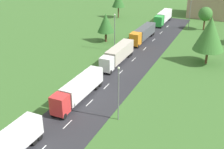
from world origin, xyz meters
TOP-DOWN VIEW (x-y plane):
  - road at (0.00, 24.50)m, footprint 10.00×140.00m
  - lane_marking_centre at (0.00, 21.87)m, footprint 0.16×124.43m
  - truck_lead at (-2.61, 14.81)m, footprint 2.66×12.30m
  - truck_second at (-2.16, 32.13)m, footprint 2.62×13.61m
  - truck_third at (-2.53, 49.81)m, footprint 2.57×13.24m
  - truck_fourth at (-2.60, 67.06)m, footprint 2.83×13.60m
  - truck_fifth at (-2.32, 86.37)m, footprint 2.53×12.58m
  - lamppost_second at (6.38, 29.26)m, footprint 0.36×0.36m
  - lamppost_third at (-6.48, 57.14)m, footprint 0.36×0.36m
  - lamppost_fourth at (6.43, 83.27)m, footprint 0.36×0.36m
  - tree_birch at (10.78, 84.32)m, footprint 4.11×4.11m
  - tree_maple at (15.34, 57.95)m, footprint 6.63×6.63m
  - tree_pine at (-18.38, 87.40)m, footprint 4.28×4.28m
  - tree_ash at (-11.32, 62.35)m, footprint 4.40×4.40m
  - distant_building at (9.70, 102.54)m, footprint 13.46×12.08m

SIDE VIEW (x-z plane):
  - road at x=0.00m, z-range 0.00..0.06m
  - lane_marking_centre at x=0.00m, z-range 0.06..0.07m
  - truck_fourth at x=-2.60m, z-range 0.32..3.89m
  - truck_fifth at x=-2.32m, z-range 0.34..3.93m
  - truck_lead at x=-2.61m, z-range 0.34..3.95m
  - truck_second at x=-2.16m, z-range 0.36..3.95m
  - truck_third at x=-2.53m, z-range 0.34..4.02m
  - distant_building at x=9.70m, z-range 0.00..7.44m
  - tree_birch at x=10.78m, z-range 1.36..8.26m
  - lamppost_second at x=6.38m, z-range 0.48..9.35m
  - lamppost_fourth at x=6.43m, z-range 0.48..9.46m
  - lamppost_third at x=-6.48m, z-range 0.49..9.61m
  - tree_ash at x=-11.32m, z-range 1.30..8.81m
  - tree_pine at x=-18.38m, z-range 1.84..10.31m
  - tree_maple at x=15.34m, z-range 1.56..12.01m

